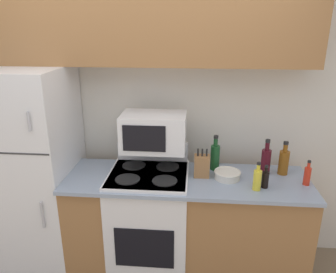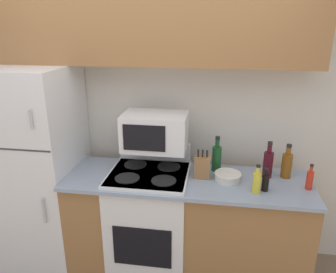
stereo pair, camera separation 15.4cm
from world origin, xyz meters
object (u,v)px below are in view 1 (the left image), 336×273
refrigerator (36,172)px  bottle_whiskey (284,161)px  bottle_wine_red (266,161)px  bottle_wine_green (215,156)px  bottle_cooking_spray (257,179)px  stove (150,222)px  microwave (154,132)px  knife_block (202,166)px  bowl (227,175)px  bottle_hot_sauce (307,175)px  bottle_soy_sauce (265,179)px

refrigerator → bottle_whiskey: 2.09m
bottle_wine_red → bottle_wine_green: (-0.40, 0.06, 0.00)m
bottle_cooking_spray → bottle_wine_green: (-0.29, 0.33, 0.03)m
refrigerator → stove: (0.99, -0.07, -0.39)m
bottle_wine_red → microwave: bearing=-179.7°
refrigerator → knife_block: 1.42m
bottle_cooking_spray → bottle_wine_green: size_ratio=0.73×
refrigerator → bowl: bearing=-2.2°
stove → microwave: bearing=74.5°
microwave → bottle_hot_sauce: size_ratio=2.58×
microwave → bowl: (0.60, -0.11, -0.31)m
bottle_wine_green → bottle_whiskey: bearing=-4.4°
bottle_whiskey → stove: bearing=-172.7°
stove → bottle_cooking_spray: size_ratio=5.08×
bowl → bottle_hot_sauce: 0.60m
bottle_whiskey → refrigerator: bearing=-178.2°
knife_block → bowl: size_ratio=1.14×
bottle_whiskey → bottle_cooking_spray: bearing=-131.3°
knife_block → bottle_cooking_spray: 0.45m
stove → bowl: stove is taller
bottle_hot_sauce → bottle_wine_green: bottle_wine_green is taller
refrigerator → bottle_wine_red: size_ratio=5.93×
bowl → bottle_whiskey: bottle_whiskey is taller
refrigerator → bottle_hot_sauce: size_ratio=8.89×
microwave → bottle_wine_red: size_ratio=1.72×
stove → knife_block: knife_block is taller
knife_block → bottle_whiskey: (0.66, 0.10, 0.02)m
bottle_whiskey → microwave: bearing=-178.8°
knife_block → bottle_wine_red: size_ratio=0.80×
knife_block → bottle_whiskey: bottle_whiskey is taller
knife_block → bowl: (0.20, -0.02, -0.06)m
bowl → bottle_soy_sauce: bottle_soy_sauce is taller
knife_block → bottle_soy_sauce: (0.47, -0.15, -0.02)m
microwave → refrigerator: bearing=-177.7°
stove → refrigerator: bearing=175.7°
refrigerator → bottle_wine_green: refrigerator is taller
bottle_soy_sauce → bottle_cooking_spray: 0.08m
stove → bottle_hot_sauce: size_ratio=5.58×
bottle_soy_sauce → bottle_cooking_spray: bearing=-148.2°
stove → bottle_wine_red: size_ratio=3.72×
bottle_wine_green → bowl: bearing=-61.4°
stove → bottle_wine_green: bearing=18.6°
bottle_soy_sauce → bottle_cooking_spray: (-0.07, -0.04, 0.02)m
knife_block → bottle_soy_sauce: size_ratio=1.33×
knife_block → bottle_wine_green: size_ratio=0.80×
microwave → knife_block: microwave is taller
stove → bottle_soy_sauce: 1.04m
microwave → bottle_wine_red: microwave is taller
knife_block → bowl: bearing=-6.5°
stove → bottle_cooking_spray: bearing=-10.5°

